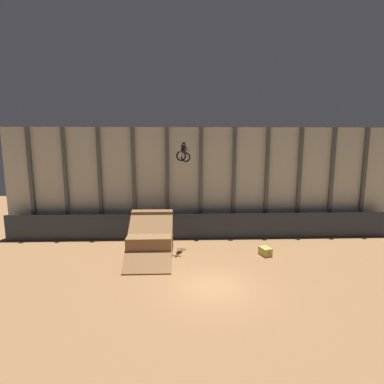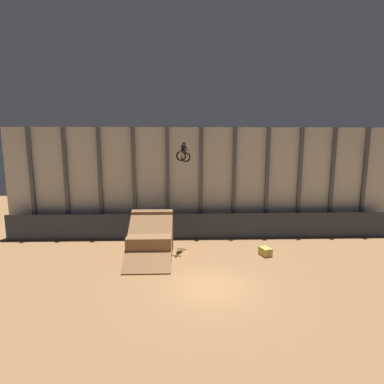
{
  "view_description": "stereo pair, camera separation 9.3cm",
  "coord_description": "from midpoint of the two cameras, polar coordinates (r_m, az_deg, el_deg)",
  "views": [
    {
      "loc": [
        -1.66,
        -15.21,
        7.65
      ],
      "look_at": [
        -0.87,
        5.6,
        4.33
      ],
      "focal_mm": 28.0,
      "sensor_mm": 36.0,
      "label": 1
    },
    {
      "loc": [
        -1.56,
        -15.22,
        7.65
      ],
      "look_at": [
        -0.87,
        5.6,
        4.33
      ],
      "focal_mm": 28.0,
      "sensor_mm": 36.0,
      "label": 2
    }
  ],
  "objects": [
    {
      "name": "ground_plane",
      "position": [
        17.1,
        3.64,
        -17.54
      ],
      "size": [
        60.0,
        60.0,
        0.0
      ],
      "primitive_type": "plane",
      "color": "#996B42"
    },
    {
      "name": "arena_back_wall",
      "position": [
        25.04,
        1.55,
        1.86
      ],
      "size": [
        32.0,
        0.4,
        9.04
      ],
      "color": "beige",
      "rests_on": "ground_plane"
    },
    {
      "name": "lower_barrier",
      "position": [
        24.6,
        1.69,
        -6.52
      ],
      "size": [
        31.36,
        0.2,
        2.1
      ],
      "color": "#2D333D",
      "rests_on": "ground_plane"
    },
    {
      "name": "dirt_ramp",
      "position": [
        21.19,
        -7.94,
        -9.2
      ],
      "size": [
        2.97,
        4.74,
        3.05
      ],
      "color": "olive",
      "rests_on": "ground_plane"
    },
    {
      "name": "rider_bike_solo",
      "position": [
        21.68,
        -1.75,
        7.37
      ],
      "size": [
        1.09,
        1.79,
        1.52
      ],
      "rotation": [
        -0.11,
        0.0,
        -0.25
      ],
      "color": "black"
    },
    {
      "name": "hay_bale_trackside",
      "position": [
        21.84,
        13.67,
        -10.94
      ],
      "size": [
        0.84,
        1.04,
        0.57
      ],
      "rotation": [
        0.0,
        0.0,
        1.88
      ],
      "color": "#CCB751",
      "rests_on": "ground_plane"
    }
  ]
}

